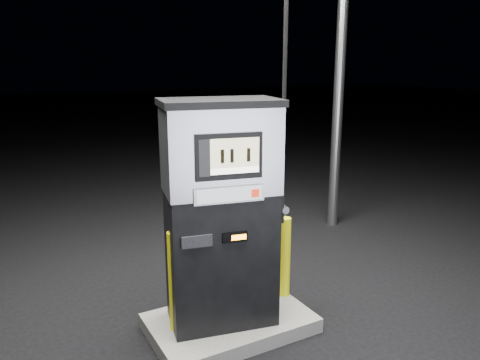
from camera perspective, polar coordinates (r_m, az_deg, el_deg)
ground at (r=5.02m, az=-1.23°, el=-17.76°), size 80.00×80.00×0.00m
pump_island at (r=4.98m, az=-1.23°, el=-17.03°), size 1.60×1.00×0.15m
fuel_dispenser at (r=4.45m, az=-2.30°, el=-3.95°), size 1.26×0.86×4.54m
bollard_left at (r=4.55m, az=-7.87°, el=-12.18°), size 0.15×0.15×0.99m
bollard_right at (r=5.17m, az=5.48°, el=-9.33°), size 0.14×0.14×0.90m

